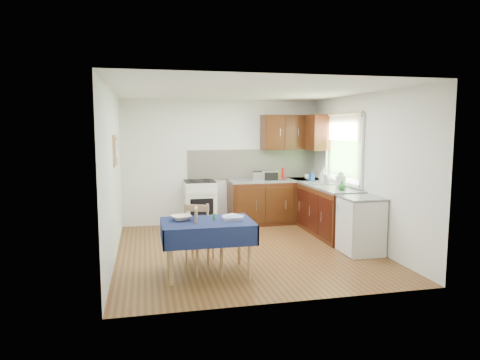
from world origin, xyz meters
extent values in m
plane|color=#532F16|center=(0.00, 0.00, 0.00)|extent=(4.20, 4.20, 0.00)
cube|color=white|center=(0.00, 0.00, 2.50)|extent=(4.00, 4.20, 0.02)
cube|color=silver|center=(0.00, 2.10, 1.25)|extent=(4.00, 0.02, 2.50)
cube|color=silver|center=(0.00, -2.10, 1.25)|extent=(4.00, 0.02, 2.50)
cube|color=silver|center=(-2.00, 0.00, 1.25)|extent=(0.02, 4.20, 2.50)
cube|color=silver|center=(2.00, 0.00, 1.25)|extent=(0.02, 4.20, 2.50)
cube|color=black|center=(1.05, 1.80, 0.43)|extent=(1.90, 0.60, 0.86)
cube|color=black|center=(1.70, 0.65, 0.43)|extent=(0.60, 1.70, 0.86)
cube|color=slate|center=(1.05, 1.80, 0.88)|extent=(1.90, 0.60, 0.04)
cube|color=slate|center=(1.70, 0.65, 0.88)|extent=(0.60, 1.70, 0.04)
cube|color=slate|center=(1.70, 1.80, 0.88)|extent=(0.60, 0.60, 0.04)
cube|color=beige|center=(0.65, 2.08, 1.20)|extent=(2.70, 0.02, 0.60)
cube|color=black|center=(1.40, 1.93, 1.85)|extent=(1.20, 0.35, 0.70)
cube|color=black|center=(1.82, 1.50, 1.85)|extent=(0.35, 0.50, 0.70)
cube|color=silver|center=(-0.50, 1.80, 0.45)|extent=(0.60, 0.60, 0.90)
cube|color=black|center=(-0.50, 1.80, 0.91)|extent=(0.58, 0.58, 0.02)
cube|color=black|center=(-0.50, 1.50, 0.45)|extent=(0.44, 0.01, 0.32)
cube|color=#365D26|center=(1.99, 0.70, 1.50)|extent=(0.01, 1.40, 0.85)
cube|color=silver|center=(1.97, 0.70, 2.15)|extent=(0.04, 1.48, 0.06)
cube|color=silver|center=(1.97, 0.70, 0.95)|extent=(0.04, 1.48, 0.06)
cube|color=tan|center=(1.96, 0.70, 1.93)|extent=(0.02, 1.36, 0.44)
cube|color=silver|center=(1.70, -0.55, 0.42)|extent=(0.55, 0.58, 0.85)
cube|color=slate|center=(1.70, -0.55, 0.87)|extent=(0.58, 0.60, 0.03)
cube|color=tan|center=(-1.98, 0.30, 1.60)|extent=(0.02, 0.62, 0.47)
cube|color=#AC8548|center=(-1.96, 0.30, 1.60)|extent=(0.01, 0.56, 0.41)
cube|color=white|center=(-1.95, 0.22, 1.62)|extent=(0.00, 0.18, 0.24)
cube|color=white|center=(-1.95, 0.42, 1.50)|extent=(0.00, 0.15, 0.20)
cube|color=#0F1B3F|center=(-0.76, -0.99, 0.71)|extent=(1.15, 0.77, 0.03)
cube|color=#0F1B3F|center=(-0.76, -1.38, 0.59)|extent=(1.19, 0.02, 0.26)
cube|color=#0F1B3F|center=(-0.76, -0.59, 0.59)|extent=(1.19, 0.02, 0.26)
cube|color=#0F1B3F|center=(-1.34, -0.99, 0.59)|extent=(0.02, 0.81, 0.26)
cube|color=#0F1B3F|center=(-0.17, -0.99, 0.59)|extent=(0.02, 0.81, 0.26)
cylinder|color=tan|center=(-1.25, -1.29, 0.35)|extent=(0.05, 0.05, 0.69)
cylinder|color=tan|center=(-0.26, -1.29, 0.35)|extent=(0.05, 0.05, 0.69)
cylinder|color=tan|center=(-1.25, -0.68, 0.35)|extent=(0.05, 0.05, 0.69)
cylinder|color=tan|center=(-0.26, -0.68, 0.35)|extent=(0.05, 0.05, 0.69)
cube|color=tan|center=(-0.78, -0.42, 0.42)|extent=(0.51, 0.51, 0.04)
cube|color=tan|center=(-0.85, -0.57, 0.75)|extent=(0.34, 0.16, 0.28)
cylinder|color=tan|center=(-0.58, -0.33, 0.21)|extent=(0.03, 0.03, 0.42)
cylinder|color=tan|center=(-0.87, -0.21, 0.21)|extent=(0.03, 0.03, 0.42)
cylinder|color=tan|center=(-0.70, -0.62, 0.21)|extent=(0.03, 0.03, 0.42)
cylinder|color=tan|center=(-0.99, -0.51, 0.21)|extent=(0.03, 0.03, 0.42)
cube|color=tan|center=(-0.72, -0.93, 0.43)|extent=(0.45, 0.45, 0.04)
cube|color=tan|center=(-0.89, -0.91, 0.76)|extent=(0.08, 0.36, 0.28)
cylinder|color=tan|center=(-0.58, -1.11, 0.21)|extent=(0.03, 0.03, 0.43)
cylinder|color=tan|center=(-0.54, -0.79, 0.21)|extent=(0.03, 0.03, 0.43)
cylinder|color=tan|center=(-0.90, -1.07, 0.21)|extent=(0.03, 0.03, 0.43)
cylinder|color=tan|center=(-0.86, -0.75, 0.21)|extent=(0.03, 0.03, 0.43)
cube|color=silver|center=(0.66, 1.73, 0.98)|extent=(0.24, 0.15, 0.17)
cube|color=black|center=(0.66, 1.73, 1.08)|extent=(0.21, 0.02, 0.02)
cube|color=black|center=(0.89, 1.80, 0.98)|extent=(0.33, 0.29, 0.16)
cube|color=silver|center=(0.89, 1.80, 1.08)|extent=(0.33, 0.29, 0.03)
cylinder|color=red|center=(1.19, 1.74, 1.02)|extent=(0.05, 0.05, 0.24)
cube|color=gold|center=(1.08, 1.88, 0.98)|extent=(0.13, 0.10, 0.15)
cube|color=gray|center=(1.71, 0.92, 0.91)|extent=(0.42, 0.32, 0.02)
cylinder|color=silver|center=(1.71, 0.92, 1.00)|extent=(0.05, 0.20, 0.20)
cylinder|color=silver|center=(1.75, 0.29, 1.01)|extent=(0.17, 0.17, 0.22)
sphere|color=silver|center=(1.75, 0.29, 1.14)|extent=(0.11, 0.11, 0.11)
imported|color=white|center=(1.69, 1.67, 0.95)|extent=(0.13, 0.13, 0.10)
imported|color=silver|center=(1.71, 0.92, 1.06)|extent=(0.16, 0.16, 0.32)
imported|color=#1B41A0|center=(1.67, 1.40, 1.00)|extent=(0.11, 0.11, 0.20)
imported|color=#227D28|center=(1.67, 0.09, 0.98)|extent=(0.15, 0.15, 0.16)
imported|color=#F6E6C9|center=(-1.08, -0.85, 0.75)|extent=(0.32, 0.32, 0.06)
imported|color=white|center=(-0.44, -0.83, 0.73)|extent=(0.28, 0.31, 0.02)
cylinder|color=green|center=(-0.66, -0.95, 0.76)|extent=(0.04, 0.04, 0.08)
cube|color=navy|center=(-0.42, -1.00, 0.75)|extent=(0.27, 0.21, 0.05)
camera|label=1|loc=(-1.54, -6.45, 1.93)|focal=32.00mm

